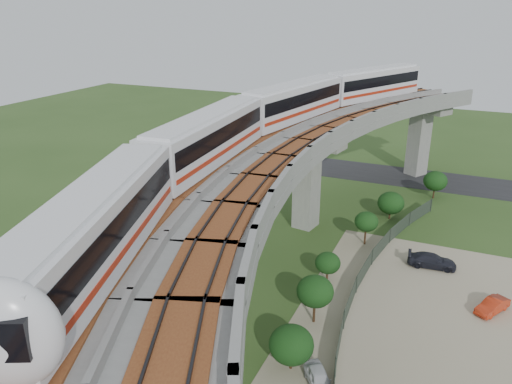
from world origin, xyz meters
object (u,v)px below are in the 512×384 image
Objects in this scene: car_white at (319,379)px; car_red at (492,306)px; metro_train at (276,121)px; car_dark at (432,261)px.

car_red is (9.41, 12.32, -0.01)m from car_white.
metro_train is 15.32× the size of car_dark.
car_dark is (-4.69, 5.23, 0.07)m from car_red.
car_white is 0.99× the size of car_red.
car_red is 0.77× the size of car_dark.
car_dark reaches higher than car_white.
metro_train is at bearing 99.45° from car_dark.
car_dark reaches higher than car_red.
car_white is at bearing 158.85° from car_dark.
car_red is at bearing -5.15° from metro_train.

